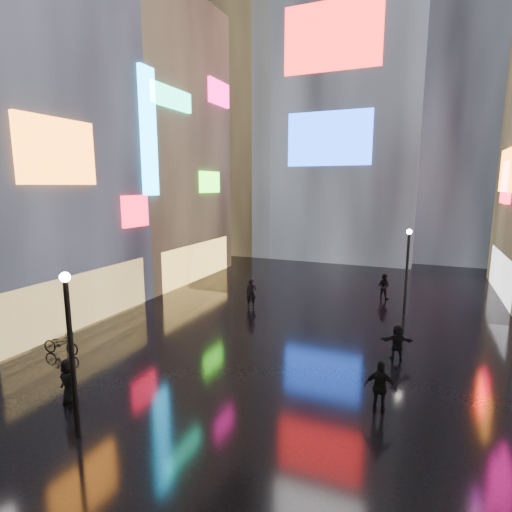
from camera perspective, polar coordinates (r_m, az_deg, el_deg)
The scene contains 15 objects.
ground at distance 23.79m, azimuth 7.59°, elevation -8.78°, with size 140.00×140.00×0.00m, color black.
building_left_mid at distance 27.23m, azimuth -32.51°, elevation 17.69°, with size 10.28×12.70×24.00m.
building_left_far at distance 35.45m, azimuth -15.75°, elevation 15.10°, with size 10.28×12.00×22.00m.
tower_main at distance 48.46m, azimuth 12.78°, elevation 25.84°, with size 16.00×14.20×42.00m.
tower_flank_right at distance 48.78m, azimuth 27.96°, elevation 20.00°, with size 12.00×12.00×34.00m, color black.
tower_flank_left at distance 48.33m, azimuth -1.55°, elevation 16.42°, with size 10.00×10.00×26.00m, color black.
lamp_near at distance 13.31m, azimuth -24.93°, elevation -11.63°, with size 0.30×0.30×5.20m.
lamp_far at distance 24.62m, azimuth 20.76°, elevation -1.62°, with size 0.30×0.30×5.20m.
pedestrian_3 at distance 14.82m, azimuth 17.35°, elevation -17.47°, with size 1.07×0.44×1.82m, color black.
pedestrian_4 at distance 16.09m, azimuth -25.14°, elevation -15.94°, with size 0.83×0.54×1.71m, color black.
pedestrian_5 at distance 19.14m, azimuth 19.52°, elevation -11.55°, with size 1.46×0.47×1.58m, color black.
pedestrian_6 at distance 25.38m, azimuth -0.69°, elevation -5.33°, with size 0.66×0.44×1.82m, color black.
pedestrian_7 at distance 28.74m, azimuth 17.77°, elevation -4.12°, with size 0.82×0.64×1.69m, color black.
umbrella_2 at distance 15.58m, azimuth -25.51°, elevation -11.52°, with size 1.04×1.06×0.96m, color black.
bicycle at distance 20.74m, azimuth -26.10°, elevation -11.23°, with size 0.64×1.84×0.97m, color black.
Camera 1 is at (5.80, -1.77, 7.66)m, focal length 28.00 mm.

